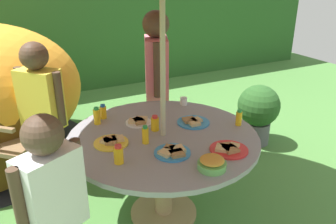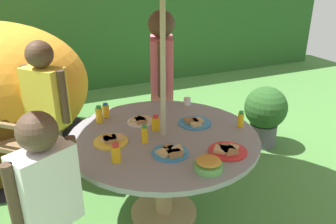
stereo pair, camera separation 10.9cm
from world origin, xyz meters
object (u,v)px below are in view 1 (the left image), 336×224
child_in_white_shirt (52,192)px  child_in_yellow_shirt (41,99)px  garden_table (163,151)px  plate_back_edge (193,122)px  juice_bottle_mid_right (239,118)px  plate_center_back (139,121)px  juice_bottle_near_right (145,135)px  juice_bottle_spot_a (103,112)px  potted_plant (258,111)px  cup_near (184,101)px  plate_far_right (228,149)px  plate_near_left (173,152)px  plate_front_edge (111,142)px  juice_bottle_center_front (97,116)px  wooden_chair (0,126)px  juice_bottle_far_left (155,123)px  snack_bowl (212,163)px  juice_bottle_mid_left (119,155)px  child_in_pink_shirt (156,67)px

child_in_white_shirt → child_in_yellow_shirt: bearing=57.2°
garden_table → plate_back_edge: 0.33m
child_in_yellow_shirt → juice_bottle_mid_right: child_in_yellow_shirt is taller
juice_bottle_mid_right → plate_center_back: bearing=150.4°
juice_bottle_near_right → juice_bottle_spot_a: 0.54m
potted_plant → cup_near: (-1.01, -0.17, 0.35)m
plate_far_right → juice_bottle_spot_a: bearing=123.0°
plate_near_left → juice_bottle_near_right: size_ratio=1.82×
plate_far_right → cup_near: bearing=80.7°
plate_front_edge → plate_near_left: 0.43m
plate_back_edge → juice_bottle_center_front: bearing=153.6°
wooden_chair → juice_bottle_spot_a: (0.74, -0.47, 0.16)m
potted_plant → child_in_white_shirt: child_in_white_shirt is taller
wooden_chair → juice_bottle_center_front: bearing=-87.0°
plate_near_left → juice_bottle_far_left: bearing=82.8°
juice_bottle_near_right → juice_bottle_center_front: juice_bottle_center_front is taller
plate_center_back → juice_bottle_near_right: 0.33m
wooden_chair → snack_bowl: bearing=-100.8°
plate_center_back → juice_bottle_far_left: 0.18m
child_in_white_shirt → plate_near_left: 0.77m
snack_bowl → wooden_chair: bearing=126.5°
plate_near_left → cup_near: (0.47, 0.69, 0.02)m
wooden_chair → cup_near: wooden_chair is taller
child_in_white_shirt → plate_center_back: bearing=15.5°
cup_near → juice_bottle_far_left: bearing=-141.8°
wooden_chair → juice_bottle_mid_left: bearing=-109.0°
juice_bottle_far_left → juice_bottle_mid_right: juice_bottle_mid_right is taller
child_in_white_shirt → cup_near: 1.49m
plate_center_back → juice_bottle_spot_a: juice_bottle_spot_a is taller
garden_table → plate_front_edge: bearing=172.9°
wooden_chair → plate_near_left: size_ratio=4.43×
juice_bottle_mid_right → cup_near: (-0.17, 0.54, -0.02)m
garden_table → juice_bottle_center_front: bearing=132.3°
juice_bottle_center_front → juice_bottle_mid_right: 1.05m
plate_near_left → child_in_yellow_shirt: bearing=121.2°
child_in_white_shirt → juice_bottle_near_right: 0.75m
plate_front_edge → cup_near: size_ratio=3.50×
plate_far_right → potted_plant: bearing=41.0°
child_in_pink_shirt → plate_near_left: (-0.43, -1.14, -0.21)m
garden_table → juice_bottle_near_right: bearing=-161.1°
snack_bowl → juice_bottle_center_front: juice_bottle_center_front is taller
cup_near → juice_bottle_mid_right: bearing=-72.9°
wooden_chair → plate_far_right: size_ratio=4.17×
plate_front_edge → juice_bottle_spot_a: (0.08, 0.43, 0.04)m
juice_bottle_near_right → juice_bottle_mid_right: bearing=-4.1°
child_in_yellow_shirt → child_in_white_shirt: bearing=-47.7°
juice_bottle_far_left → plate_front_edge: bearing=-171.6°
juice_bottle_mid_left → juice_bottle_mid_right: (0.97, 0.10, 0.00)m
plate_front_edge → juice_bottle_mid_left: bearing=-98.3°
juice_bottle_mid_right → plate_near_left: bearing=-166.3°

